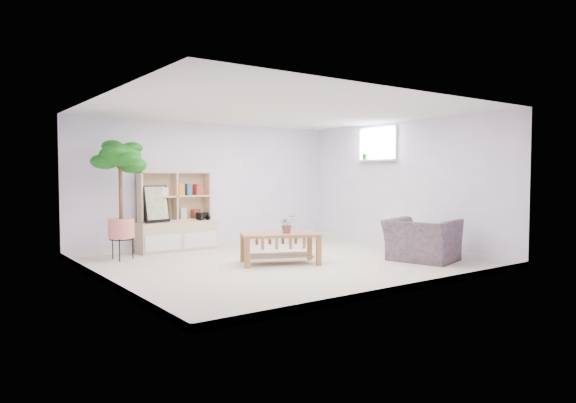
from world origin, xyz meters
TOP-DOWN VIEW (x-y plane):
  - floor at (0.00, 0.00)m, footprint 5.50×5.00m
  - ceiling at (0.00, 0.00)m, footprint 5.50×5.00m
  - walls at (0.00, 0.00)m, footprint 5.51×5.01m
  - baseboard at (0.00, 0.00)m, footprint 5.50×5.00m
  - window at (2.73, 0.60)m, footprint 0.10×0.98m
  - window_sill at (2.67, 0.60)m, footprint 0.14×1.00m
  - storage_unit at (-0.79, 2.24)m, footprint 1.46×0.49m
  - poster at (-1.20, 2.19)m, footprint 0.49×0.20m
  - toy_truck at (-0.31, 2.18)m, footprint 0.34×0.26m
  - coffee_table at (-0.05, -0.00)m, footprint 1.34×1.07m
  - table_plant at (0.05, -0.05)m, footprint 0.26×0.23m
  - floor_tree at (-1.95, 1.82)m, footprint 0.75×0.75m
  - armchair at (1.96, -1.15)m, footprint 1.16×1.25m
  - sill_plant at (2.67, 0.89)m, footprint 0.17×0.15m

SIDE VIEW (x-z plane):
  - floor at x=0.00m, z-range -0.01..0.01m
  - baseboard at x=0.00m, z-range 0.00..0.10m
  - coffee_table at x=-0.05m, z-range 0.00..0.48m
  - armchair at x=1.96m, z-range 0.00..0.78m
  - table_plant at x=0.05m, z-range 0.48..0.76m
  - toy_truck at x=-0.31m, z-range 0.55..0.71m
  - storage_unit at x=-0.79m, z-range 0.00..1.46m
  - poster at x=-1.20m, z-range 0.55..1.21m
  - floor_tree at x=-1.95m, z-range 0.00..1.98m
  - walls at x=0.00m, z-range 0.00..2.40m
  - window_sill at x=2.67m, z-range 1.66..1.70m
  - sill_plant at x=2.67m, z-range 1.70..1.97m
  - window at x=2.73m, z-range 1.66..2.34m
  - ceiling at x=0.00m, z-range 2.40..2.40m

